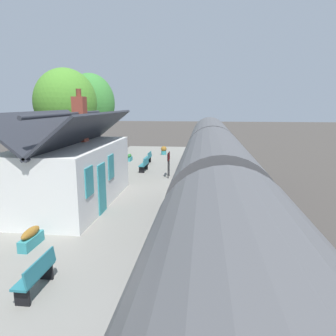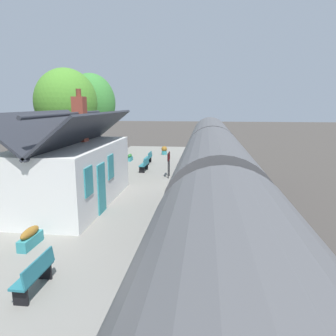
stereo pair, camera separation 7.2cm
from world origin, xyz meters
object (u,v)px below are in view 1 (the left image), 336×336
Objects in this scene: train at (215,191)px; planter_corner_building at (31,238)px; station_sign_board at (169,159)px; bench_by_lamp at (148,157)px; tree_distant at (66,103)px; planter_bench_right at (110,170)px; tree_far_left at (90,103)px; bench_near_building at (37,274)px; bench_mid_platform at (144,164)px; planter_bench_left at (129,158)px; planter_by_door at (164,150)px; station_building at (73,171)px.

planter_corner_building is (-2.43, 5.90, -1.07)m from train.
station_sign_board is at bearing 18.36° from train.
bench_by_lamp is 0.89× the size of station_sign_board.
bench_by_lamp is at bearing -90.69° from tree_distant.
planter_bench_right is 12.78m from tree_far_left.
train is at bearing -161.64° from station_sign_board.
bench_near_building is at bearing -163.32° from tree_far_left.
bench_near_building is (-14.16, -0.02, 0.00)m from bench_mid_platform.
tree_distant reaches higher than train.
planter_bench_left is (1.00, 1.72, -0.21)m from bench_by_lamp.
train reaches higher than planter_by_door.
bench_mid_platform is at bearing -7.11° from planter_corner_building.
planter_bench_right is at bearing 94.33° from station_sign_board.
tree_far_left reaches higher than planter_corner_building.
planter_bench_right is (5.40, -0.05, -1.05)m from station_building.
tree_far_left is at bearing 31.61° from train.
station_building is 17.40m from tree_far_left.
bench_near_building is 1.28× the size of planter_corner_building.
bench_by_lamp reaches higher than planter_corner_building.
tree_far_left is at bearing 14.67° from planter_corner_building.
station_building is 0.94× the size of tree_far_left.
train is 6.47m from planter_corner_building.
tree_distant is at bearing 62.21° from station_sign_board.
planter_bench_right is at bearing -0.49° from station_building.
bench_mid_platform is 4.26m from planter_bench_left.
tree_distant is (4.74, 4.74, 4.15)m from planter_bench_right.
planter_bench_left is (5.65, 0.07, -0.18)m from planter_bench_right.
train is 16.81m from tree_distant.
tree_distant reaches higher than bench_near_building.
bench_mid_platform is 1.01× the size of bench_near_building.
station_sign_board is at bearing -140.57° from tree_far_left.
planter_bench_left is at bearing 1.72° from planter_corner_building.
station_sign_board is at bearing -130.74° from bench_mid_platform.
bench_by_lamp is 4.49m from planter_by_door.
planter_bench_right is at bearing -155.14° from tree_far_left.
train reaches higher than planter_bench_right.
train is 34.08× the size of planter_bench_left.
train reaches higher than bench_mid_platform.
bench_mid_platform reaches higher than planter_corner_building.
bench_mid_platform and bench_near_building have the same top height.
planter_bench_left is (3.79, 1.94, -0.21)m from bench_mid_platform.
planter_bench_left is 4.18m from planter_by_door.
train is 20.83× the size of bench_mid_platform.
bench_by_lamp is at bearing 4.65° from bench_mid_platform.
station_building is at bearing -155.15° from tree_distant.
bench_near_building is at bearing -147.50° from planter_corner_building.
bench_by_lamp is 1.62× the size of planter_bench_left.
station_sign_board is 14.25m from tree_far_left.
planter_corner_building is at bearing 174.37° from planter_by_door.
station_building is 14.73m from planter_by_door.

